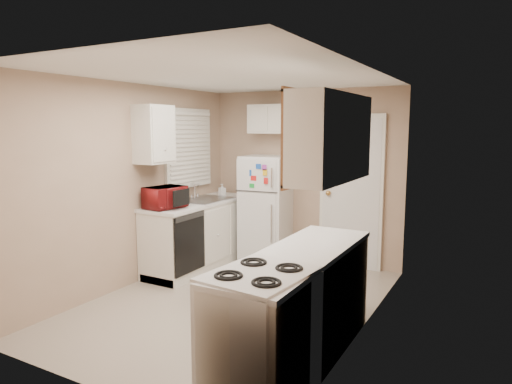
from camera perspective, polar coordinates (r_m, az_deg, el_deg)
The scene contains 19 objects.
floor at distance 5.10m, azimuth -2.79°, elevation -13.61°, with size 3.80×3.80×0.00m, color #B4A697.
ceiling at distance 4.77m, azimuth -2.99°, elevation 14.29°, with size 3.80×3.80×0.00m, color white.
wall_left at distance 5.64m, azimuth -15.07°, elevation 0.84°, with size 3.80×3.80×0.00m, color tan.
wall_right at distance 4.23m, azimuth 13.47°, elevation -1.44°, with size 3.80×3.80×0.00m, color tan.
wall_back at distance 6.47m, azimuth 5.99°, elevation 1.96°, with size 2.80×2.80×0.00m, color tan.
wall_front at distance 3.35m, azimuth -20.27°, elevation -4.20°, with size 2.80×2.80×0.00m, color tan.
left_counter at distance 6.27m, azimuth -7.10°, elevation -5.22°, with size 0.60×1.80×0.90m, color silver.
dishwasher at distance 5.62m, azimuth -8.30°, elevation -6.37°, with size 0.03×0.58×0.72m, color black.
sink at distance 6.31m, azimuth -6.36°, elevation -1.32°, with size 0.54×0.74×0.16m, color gray.
microwave at distance 5.69m, azimuth -11.30°, elevation -0.51°, with size 0.27×0.48×0.32m, color maroon.
soap_bottle at distance 6.62m, azimuth -4.25°, elevation 0.38°, with size 0.08×0.08×0.18m, color silver.
window_blinds at distance 6.38m, azimuth -8.38°, elevation 5.44°, with size 0.10×0.98×1.08m, color silver.
upper_cabinet_left at distance 5.66m, azimuth -12.64°, elevation 7.04°, with size 0.30×0.45×0.70m, color silver.
refrigerator at distance 6.45m, azimuth 1.32°, elevation -2.08°, with size 0.61×0.60×1.49m, color silver.
cabinet_over_fridge at distance 6.46m, azimuth 2.27°, elevation 9.10°, with size 0.70×0.30×0.40m, color silver.
interior_door at distance 6.22m, azimuth 11.78°, elevation -0.08°, with size 0.86×0.06×2.08m, color silver.
right_counter at distance 3.80m, azimuth 5.25°, elevation -14.13°, with size 0.60×2.00×0.90m, color silver.
stove at distance 3.29m, azimuth 0.44°, elevation -17.82°, with size 0.59×0.73×0.89m, color silver.
upper_cabinet_right at distance 3.74m, azimuth 9.49°, elevation 6.69°, with size 0.30×1.20×0.70m, color silver.
Camera 1 is at (2.49, -4.03, 1.88)m, focal length 32.00 mm.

